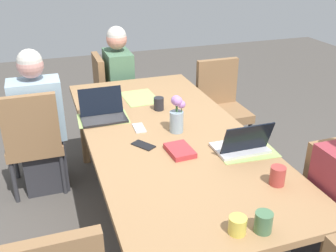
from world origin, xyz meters
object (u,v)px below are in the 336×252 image
(chair_near_left_far, at_px, (33,138))
(book_red_cover, at_px, (180,151))
(laptop_near_left_far, at_px, (103,113))
(laptop_far_left_near, at_px, (242,145))
(coffee_mug_centre_left, at_px, (237,225))
(phone_silver, at_px, (139,128))
(flower_vase, at_px, (177,113))
(phone_black, at_px, (143,145))
(person_near_left_far, at_px, (40,130))
(person_head_left_left_mid, at_px, (120,92))
(coffee_mug_centre_right, at_px, (263,222))
(coffee_mug_near_left, at_px, (159,104))
(coffee_mug_near_right, at_px, (278,176))
(chair_head_left_left_mid, at_px, (111,94))
(chair_far_right_near, at_px, (221,102))
(dining_table, at_px, (168,141))

(chair_near_left_far, distance_m, book_red_cover, 1.38)
(laptop_near_left_far, height_order, laptop_far_left_near, laptop_near_left_far)
(coffee_mug_centre_left, xyz_separation_m, phone_silver, (-1.17, -0.14, -0.04))
(flower_vase, relative_size, phone_black, 1.72)
(laptop_near_left_far, bearing_deg, person_near_left_far, -134.74)
(person_near_left_far, height_order, phone_silver, person_near_left_far)
(person_head_left_left_mid, bearing_deg, laptop_far_left_near, 11.18)
(coffee_mug_centre_right, height_order, phone_silver, coffee_mug_centre_right)
(person_head_left_left_mid, relative_size, coffee_mug_near_left, 12.17)
(chair_near_left_far, height_order, laptop_far_left_near, laptop_far_left_near)
(coffee_mug_near_left, height_order, phone_black, coffee_mug_near_left)
(laptop_near_left_far, relative_size, coffee_mug_near_right, 3.07)
(chair_head_left_left_mid, height_order, flower_vase, flower_vase)
(person_near_left_far, bearing_deg, laptop_far_left_near, 44.11)
(person_near_left_far, relative_size, flower_vase, 4.64)
(phone_black, bearing_deg, laptop_far_left_near, 30.99)
(book_red_cover, bearing_deg, flower_vase, 160.32)
(laptop_near_left_far, relative_size, book_red_cover, 1.60)
(person_head_left_left_mid, distance_m, laptop_far_left_near, 1.92)
(chair_far_right_near, distance_m, coffee_mug_centre_right, 2.18)
(chair_head_left_left_mid, relative_size, chair_far_right_near, 1.00)
(chair_head_left_left_mid, bearing_deg, flower_vase, 5.97)
(person_near_left_far, bearing_deg, chair_near_left_far, -38.76)
(dining_table, bearing_deg, book_red_cover, -4.16)
(laptop_near_left_far, distance_m, book_red_cover, 0.75)
(dining_table, xyz_separation_m, coffee_mug_near_left, (-0.40, 0.06, 0.11))
(laptop_far_left_near, distance_m, coffee_mug_centre_right, 0.73)
(flower_vase, bearing_deg, phone_black, -64.42)
(coffee_mug_centre_right, bearing_deg, coffee_mug_near_right, 138.37)
(coffee_mug_near_right, bearing_deg, laptop_near_left_far, -147.64)
(coffee_mug_centre_left, height_order, book_red_cover, coffee_mug_centre_left)
(laptop_near_left_far, xyz_separation_m, phone_silver, (0.24, 0.21, -0.04))
(chair_head_left_left_mid, xyz_separation_m, laptop_near_left_far, (1.16, -0.28, 0.30))
(laptop_far_left_near, bearing_deg, person_head_left_left_mid, -168.82)
(person_near_left_far, bearing_deg, chair_far_right_near, 94.22)
(chair_near_left_far, xyz_separation_m, coffee_mug_centre_right, (1.82, 0.97, 0.30))
(chair_head_left_left_mid, xyz_separation_m, laptop_far_left_near, (1.92, 0.44, 0.30))
(dining_table, relative_size, chair_near_left_far, 2.62)
(chair_head_left_left_mid, height_order, chair_near_left_far, same)
(laptop_near_left_far, distance_m, phone_black, 0.53)
(person_head_left_left_mid, height_order, flower_vase, person_head_left_left_mid)
(laptop_near_left_far, distance_m, phone_silver, 0.32)
(laptop_far_left_near, bearing_deg, phone_black, -115.32)
(coffee_mug_near_left, height_order, coffee_mug_centre_right, coffee_mug_near_left)
(flower_vase, height_order, phone_silver, flower_vase)
(person_head_left_left_mid, distance_m, book_red_cover, 1.78)
(laptop_far_left_near, bearing_deg, dining_table, -138.38)
(person_near_left_far, bearing_deg, person_head_left_left_mid, 129.08)
(chair_far_right_near, height_order, laptop_near_left_far, laptop_near_left_far)
(dining_table, distance_m, coffee_mug_near_left, 0.42)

